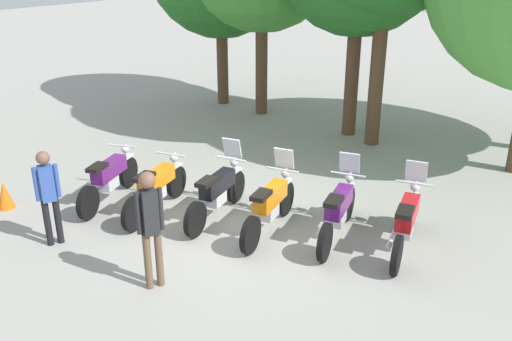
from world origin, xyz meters
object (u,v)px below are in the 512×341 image
motorcycle_1 (156,187)px  motorcycle_0 (109,177)px  person_0 (48,191)px  person_1 (150,221)px  motorcycle_2 (217,191)px  traffic_cone (5,195)px  motorcycle_3 (270,204)px  motorcycle_4 (338,210)px  motorcycle_5 (406,221)px

motorcycle_1 → motorcycle_0: bearing=85.9°
person_0 → person_1: (2.30, -0.07, 0.12)m
motorcycle_2 → traffic_cone: size_ratio=3.97×
person_0 → motorcycle_3: bearing=-111.5°
motorcycle_1 → motorcycle_2: bearing=-79.6°
traffic_cone → motorcycle_4: bearing=21.5°
motorcycle_3 → motorcycle_1: bearing=94.4°
person_1 → motorcycle_3: bearing=-72.3°
motorcycle_4 → person_1: bearing=140.0°
motorcycle_4 → motorcycle_2: bearing=92.5°
motorcycle_1 → traffic_cone: 2.97m
person_1 → traffic_cone: (-4.23, 0.48, -0.81)m
motorcycle_2 → motorcycle_3: 1.11m
motorcycle_2 → motorcycle_5: same height
motorcycle_0 → person_0: 1.85m
motorcycle_2 → person_1: 2.47m
motorcycle_3 → person_0: (-2.86, -2.31, 0.45)m
motorcycle_0 → person_0: size_ratio=1.28×
person_1 → traffic_cone: bearing=24.7°
person_0 → traffic_cone: person_0 is taller
motorcycle_1 → person_0: 2.02m
motorcycle_0 → motorcycle_4: bearing=-93.4°
motorcycle_1 → motorcycle_4: 3.43m
motorcycle_5 → motorcycle_3: bearing=97.7°
motorcycle_1 → motorcycle_4: motorcycle_4 is taller
motorcycle_2 → motorcycle_3: same height
motorcycle_2 → motorcycle_5: bearing=-85.7°
person_0 → motorcycle_1: bearing=-79.7°
motorcycle_5 → person_0: size_ratio=1.31×
motorcycle_3 → person_1: bearing=159.3°
motorcycle_4 → motorcycle_0: bearing=93.7°
motorcycle_0 → motorcycle_2: size_ratio=0.98×
motorcycle_1 → motorcycle_4: bearing=-85.8°
person_1 → motorcycle_5: bearing=-101.5°
motorcycle_1 → person_1: person_1 is taller
motorcycle_2 → person_0: bearing=135.1°
motorcycle_1 → person_0: size_ratio=1.30×
motorcycle_3 → motorcycle_5: bearing=-81.1°
motorcycle_2 → person_0: 2.91m
motorcycle_5 → person_1: bearing=128.9°
motorcycle_2 → traffic_cone: bearing=109.5°
traffic_cone → motorcycle_0: bearing=41.7°
person_0 → motorcycle_2: bearing=-98.0°
motorcycle_0 → motorcycle_2: (2.22, 0.55, 0.01)m
motorcycle_2 → person_0: size_ratio=1.31×
motorcycle_1 → motorcycle_5: (4.43, 1.11, 0.01)m
motorcycle_4 → person_1: (-1.67, -2.80, 0.57)m
motorcycle_0 → traffic_cone: bearing=115.4°
motorcycle_2 → traffic_cone: motorcycle_2 is taller
motorcycle_5 → traffic_cone: (-7.01, -2.55, -0.24)m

